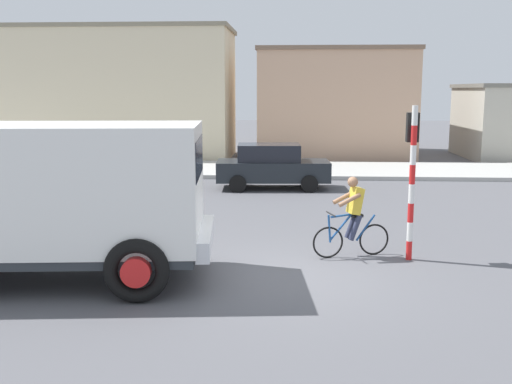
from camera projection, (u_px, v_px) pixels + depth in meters
ground_plane at (284, 276)px, 11.48m from camera, size 120.00×120.00×0.00m
sidewalk_far at (289, 170)px, 26.22m from camera, size 80.00×5.00×0.16m
truck_foreground at (58, 192)px, 10.97m from camera, size 5.63×3.21×2.90m
cyclist at (352, 217)px, 12.70m from camera, size 1.66×0.67×1.72m
traffic_light_pole at (412, 161)px, 12.34m from camera, size 0.24×0.43×3.20m
car_red_near at (272, 166)px, 21.58m from camera, size 4.09×2.06×1.60m
pedestrian_near_kerb at (160, 168)px, 20.72m from camera, size 0.34×0.22×1.62m
building_corner_left at (124, 93)px, 31.45m from camera, size 11.42×5.46×6.66m
building_mid_block at (333, 103)px, 32.89m from camera, size 8.02×8.10×5.61m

